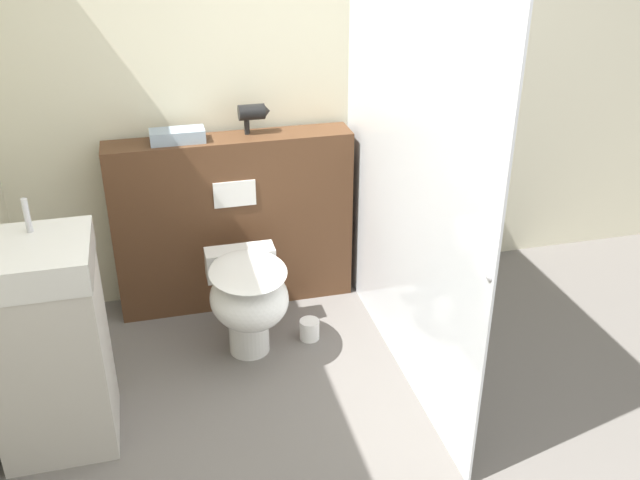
# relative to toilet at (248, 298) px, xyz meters

# --- Properties ---
(wall_back) EXTENTS (8.00, 0.06, 2.50)m
(wall_back) POSITION_rel_toilet_xyz_m (0.32, 0.73, 0.91)
(wall_back) COLOR beige
(wall_back) RESTS_ON ground_plane
(partition_panel) EXTENTS (1.29, 0.22, 0.97)m
(partition_panel) POSITION_rel_toilet_xyz_m (0.02, 0.55, 0.15)
(partition_panel) COLOR #51331E
(partition_panel) RESTS_ON ground_plane
(shower_glass) EXTENTS (0.04, 1.78, 1.97)m
(shower_glass) POSITION_rel_toilet_xyz_m (0.70, -0.20, 0.65)
(shower_glass) COLOR silver
(shower_glass) RESTS_ON ground_plane
(toilet) EXTENTS (0.38, 0.56, 0.52)m
(toilet) POSITION_rel_toilet_xyz_m (0.00, 0.00, 0.00)
(toilet) COLOR white
(toilet) RESTS_ON ground_plane
(sink_vanity) EXTENTS (0.46, 0.44, 1.07)m
(sink_vanity) POSITION_rel_toilet_xyz_m (-0.87, -0.38, 0.13)
(sink_vanity) COLOR beige
(sink_vanity) RESTS_ON ground_plane
(hair_drier) EXTENTS (0.16, 0.08, 0.16)m
(hair_drier) POSITION_rel_toilet_xyz_m (0.15, 0.58, 0.75)
(hair_drier) COLOR black
(hair_drier) RESTS_ON partition_panel
(folded_towel) EXTENTS (0.27, 0.13, 0.07)m
(folded_towel) POSITION_rel_toilet_xyz_m (-0.24, 0.54, 0.67)
(folded_towel) COLOR #8C9EAD
(folded_towel) RESTS_ON partition_panel
(spare_toilet_roll) EXTENTS (0.10, 0.10, 0.11)m
(spare_toilet_roll) POSITION_rel_toilet_xyz_m (0.32, 0.06, -0.28)
(spare_toilet_roll) COLOR white
(spare_toilet_roll) RESTS_ON ground_plane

